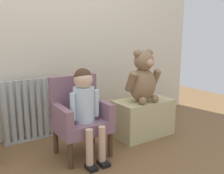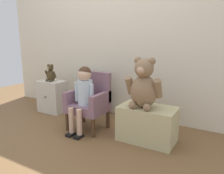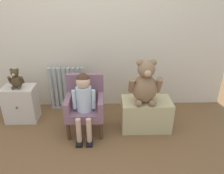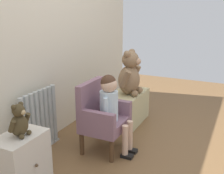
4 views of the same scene
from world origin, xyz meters
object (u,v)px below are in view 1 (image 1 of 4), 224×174
at_px(low_bench, 143,117).
at_px(radiator, 30,111).
at_px(child_armchair, 80,115).
at_px(child_figure, 85,101).
at_px(large_teddy_bear, 143,79).

bearing_deg(low_bench, radiator, 154.14).
relative_size(child_armchair, low_bench, 1.16).
bearing_deg(child_armchair, radiator, 119.62).
relative_size(child_armchair, child_figure, 0.89).
height_order(child_figure, low_bench, child_figure).
distance_m(radiator, low_bench, 1.11).
relative_size(child_figure, low_bench, 1.30).
bearing_deg(child_armchair, low_bench, 1.46).
xyz_separation_m(radiator, low_bench, (1.00, -0.48, -0.11)).
height_order(radiator, low_bench, radiator).
height_order(child_armchair, child_figure, child_figure).
bearing_deg(child_armchair, large_teddy_bear, -1.14).
distance_m(child_figure, large_teddy_bear, 0.69).
xyz_separation_m(child_armchair, child_figure, (0.00, -0.11, 0.15)).
distance_m(radiator, child_figure, 0.70).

